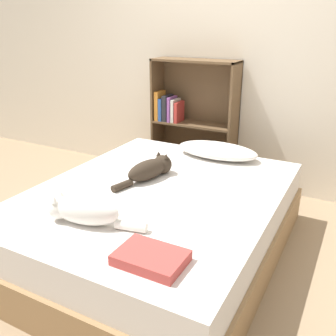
# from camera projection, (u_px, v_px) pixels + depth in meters

# --- Properties ---
(ground_plane) EXTENTS (8.00, 8.00, 0.00)m
(ground_plane) POSITION_uv_depth(u_px,v_px,m) (158.00, 251.00, 2.54)
(ground_plane) COLOR #997F60
(wall_back) EXTENTS (8.00, 0.06, 2.50)m
(wall_back) POSITION_uv_depth(u_px,v_px,m) (236.00, 47.00, 3.23)
(wall_back) COLOR silver
(wall_back) RESTS_ON ground_plane
(bed) EXTENTS (1.50, 1.88, 0.45)m
(bed) POSITION_uv_depth(u_px,v_px,m) (158.00, 222.00, 2.46)
(bed) COLOR #99754C
(bed) RESTS_ON ground_plane
(pillow) EXTENTS (0.65, 0.30, 0.11)m
(pillow) POSITION_uv_depth(u_px,v_px,m) (217.00, 150.00, 2.93)
(pillow) COLOR white
(pillow) RESTS_ON bed
(cat_light) EXTENTS (0.55, 0.22, 0.15)m
(cat_light) POSITION_uv_depth(u_px,v_px,m) (83.00, 211.00, 1.95)
(cat_light) COLOR white
(cat_light) RESTS_ON bed
(cat_dark) EXTENTS (0.21, 0.50, 0.15)m
(cat_dark) POSITION_uv_depth(u_px,v_px,m) (151.00, 169.00, 2.54)
(cat_dark) COLOR #33281E
(cat_dark) RESTS_ON bed
(bookshelf) EXTENTS (0.78, 0.26, 1.15)m
(bookshelf) POSITION_uv_depth(u_px,v_px,m) (192.00, 120.00, 3.50)
(bookshelf) COLOR brown
(bookshelf) RESTS_ON ground_plane
(blanket_fold) EXTENTS (0.30, 0.21, 0.05)m
(blanket_fold) POSITION_uv_depth(u_px,v_px,m) (151.00, 258.00, 1.64)
(blanket_fold) COLOR #B2423D
(blanket_fold) RESTS_ON bed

